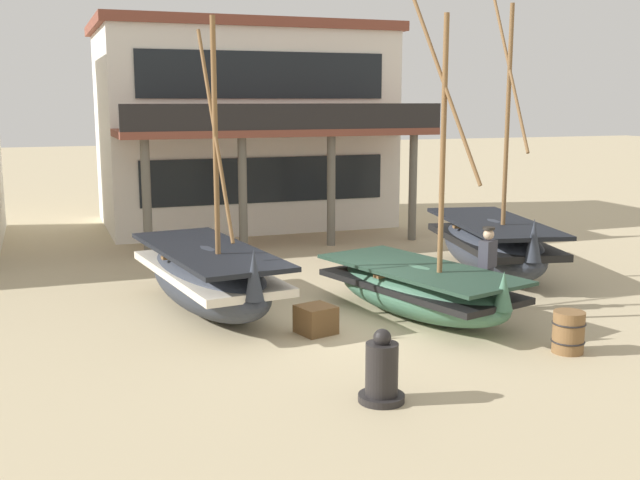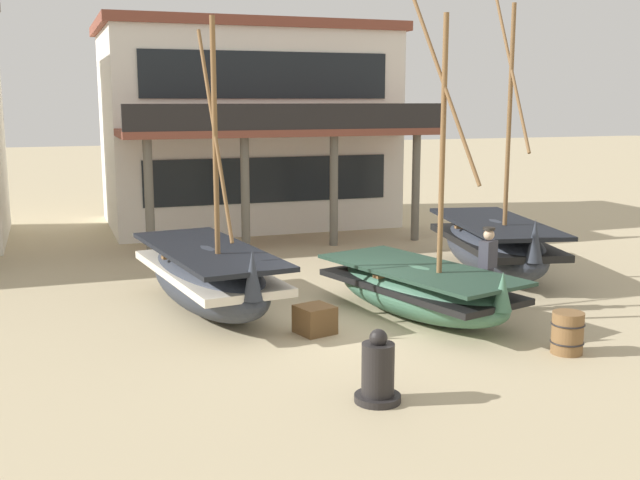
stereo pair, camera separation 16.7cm
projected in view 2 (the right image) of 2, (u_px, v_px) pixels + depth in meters
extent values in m
plane|color=tan|center=(338.00, 322.00, 14.56)|extent=(120.00, 120.00, 0.00)
ellipsoid|color=#2D333D|center=(208.00, 279.00, 15.22)|extent=(2.33, 5.08, 1.27)
cube|color=silver|center=(208.00, 271.00, 15.19)|extent=(2.32, 4.89, 0.15)
cube|color=black|center=(207.00, 250.00, 15.11)|extent=(2.37, 4.99, 0.09)
cone|color=#2D333D|center=(253.00, 275.00, 13.05)|extent=(0.38, 0.38, 0.89)
cylinder|color=brown|center=(215.00, 148.00, 14.21)|extent=(0.10, 0.10, 4.74)
cylinder|color=brown|center=(215.00, 134.00, 14.16)|extent=(0.29, 1.64, 3.87)
cube|color=brown|center=(202.00, 254.00, 15.46)|extent=(1.62, 0.37, 0.06)
ellipsoid|color=#427056|center=(419.00, 292.00, 14.83)|extent=(2.84, 4.65, 0.98)
cube|color=black|center=(419.00, 286.00, 14.81)|extent=(2.80, 4.49, 0.12)
cube|color=#243D2F|center=(419.00, 269.00, 14.75)|extent=(2.86, 4.58, 0.07)
cone|color=#427056|center=(502.00, 291.00, 13.07)|extent=(0.43, 0.43, 0.68)
cylinder|color=brown|center=(442.00, 154.00, 13.91)|extent=(0.10, 0.10, 4.96)
cylinder|color=brown|center=(444.00, 86.00, 13.69)|extent=(0.59, 1.87, 3.46)
cube|color=brown|center=(408.00, 271.00, 15.03)|extent=(1.62, 0.60, 0.06)
ellipsoid|color=#2D333D|center=(494.00, 248.00, 18.37)|extent=(2.74, 5.04, 1.31)
cube|color=black|center=(494.00, 241.00, 18.34)|extent=(2.72, 4.86, 0.16)
cube|color=black|center=(495.00, 223.00, 18.26)|extent=(2.77, 4.96, 0.09)
cone|color=#2D333D|center=(535.00, 241.00, 16.03)|extent=(0.43, 0.43, 0.92)
cylinder|color=brown|center=(509.00, 125.00, 17.26)|extent=(0.10, 0.10, 5.31)
cylinder|color=brown|center=(511.00, 69.00, 17.04)|extent=(0.56, 2.41, 3.60)
cube|color=brown|center=(490.00, 226.00, 18.63)|extent=(1.72, 0.50, 0.06)
cylinder|color=#33333D|center=(487.00, 289.00, 15.23)|extent=(0.26, 0.26, 0.88)
cube|color=#383842|center=(488.00, 254.00, 15.11)|extent=(0.42, 0.36, 0.54)
sphere|color=beige|center=(489.00, 235.00, 15.04)|extent=(0.22, 0.22, 0.22)
cylinder|color=#2D2823|center=(489.00, 229.00, 15.01)|extent=(0.24, 0.24, 0.05)
cylinder|color=black|center=(378.00, 398.00, 10.70)|extent=(0.65, 0.65, 0.10)
cylinder|color=black|center=(378.00, 369.00, 10.62)|extent=(0.46, 0.46, 0.74)
sphere|color=black|center=(378.00, 338.00, 10.54)|extent=(0.25, 0.25, 0.25)
cylinder|color=brown|center=(567.00, 333.00, 12.68)|extent=(0.52, 0.52, 0.70)
torus|color=black|center=(568.00, 324.00, 12.66)|extent=(0.56, 0.56, 0.03)
torus|color=black|center=(567.00, 342.00, 12.71)|extent=(0.56, 0.56, 0.03)
cube|color=brown|center=(315.00, 319.00, 13.80)|extent=(0.74, 0.74, 0.50)
cube|color=white|center=(245.00, 130.00, 25.92)|extent=(9.07, 5.78, 6.27)
cube|color=brown|center=(243.00, 29.00, 25.33)|extent=(9.44, 6.02, 0.30)
cube|color=black|center=(269.00, 180.00, 23.47)|extent=(7.62, 0.06, 1.38)
cube|color=black|center=(268.00, 75.00, 22.90)|extent=(7.62, 0.06, 1.38)
cube|color=brown|center=(281.00, 132.00, 22.02)|extent=(9.07, 2.59, 0.20)
cylinder|color=#666056|center=(149.00, 199.00, 20.20)|extent=(0.24, 0.24, 3.14)
cylinder|color=#666056|center=(245.00, 195.00, 21.05)|extent=(0.24, 0.24, 3.14)
cylinder|color=#666056|center=(334.00, 191.00, 21.90)|extent=(0.24, 0.24, 3.14)
cylinder|color=#666056|center=(416.00, 188.00, 22.76)|extent=(0.24, 0.24, 3.14)
cube|color=black|center=(294.00, 117.00, 20.79)|extent=(9.07, 0.08, 0.70)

